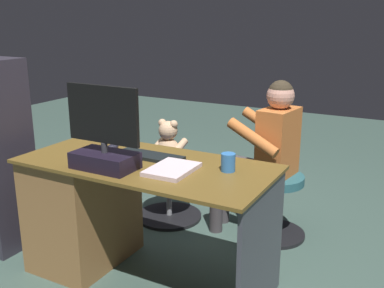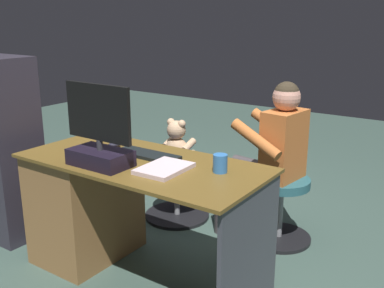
% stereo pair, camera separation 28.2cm
% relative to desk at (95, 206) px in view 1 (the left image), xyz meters
% --- Properties ---
extents(ground_plane, '(10.00, 10.00, 0.00)m').
position_rel_desk_xyz_m(ground_plane, '(-0.40, -0.37, -0.40)').
color(ground_plane, '#3D554B').
extents(desk, '(1.49, 0.69, 0.76)m').
position_rel_desk_xyz_m(desk, '(0.00, 0.00, 0.00)').
color(desk, brown).
rests_on(desk, ground_plane).
extents(monitor, '(0.46, 0.21, 0.46)m').
position_rel_desk_xyz_m(monitor, '(-0.27, 0.19, 0.50)').
color(monitor, black).
rests_on(monitor, desk).
extents(keyboard, '(0.42, 0.14, 0.02)m').
position_rel_desk_xyz_m(keyboard, '(-0.37, -0.09, 0.37)').
color(keyboard, black).
rests_on(keyboard, desk).
extents(computer_mouse, '(0.06, 0.10, 0.04)m').
position_rel_desk_xyz_m(computer_mouse, '(-0.08, -0.11, 0.38)').
color(computer_mouse, black).
rests_on(computer_mouse, desk).
extents(cup, '(0.08, 0.08, 0.10)m').
position_rel_desk_xyz_m(cup, '(-0.88, -0.09, 0.41)').
color(cup, '#3372BF').
rests_on(cup, desk).
extents(tv_remote, '(0.06, 0.15, 0.02)m').
position_rel_desk_xyz_m(tv_remote, '(-0.01, 0.04, 0.37)').
color(tv_remote, black).
rests_on(tv_remote, desk).
extents(notebook_binder, '(0.23, 0.31, 0.02)m').
position_rel_desk_xyz_m(notebook_binder, '(-0.62, 0.06, 0.37)').
color(notebook_binder, silver).
rests_on(notebook_binder, desk).
extents(office_chair_teddy, '(0.52, 0.52, 0.47)m').
position_rel_desk_xyz_m(office_chair_teddy, '(-0.06, -0.81, -0.13)').
color(office_chair_teddy, black).
rests_on(office_chair_teddy, ground_plane).
extents(teddy_bear, '(0.24, 0.24, 0.34)m').
position_rel_desk_xyz_m(teddy_bear, '(-0.06, -0.82, 0.22)').
color(teddy_bear, tan).
rests_on(teddy_bear, office_chair_teddy).
extents(visitor_chair, '(0.46, 0.46, 0.47)m').
position_rel_desk_xyz_m(visitor_chair, '(-0.89, -0.92, -0.11)').
color(visitor_chair, black).
rests_on(visitor_chair, ground_plane).
extents(person, '(0.60, 0.52, 1.15)m').
position_rel_desk_xyz_m(person, '(-0.80, -0.91, 0.28)').
color(person, '#C66B32').
rests_on(person, ground_plane).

